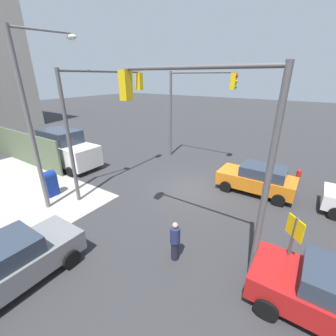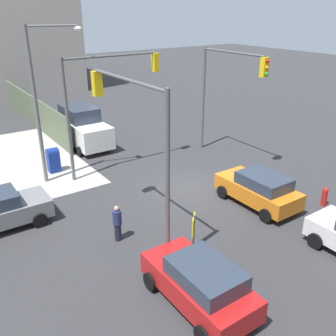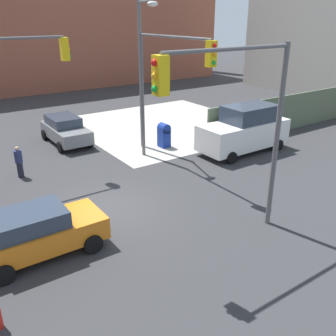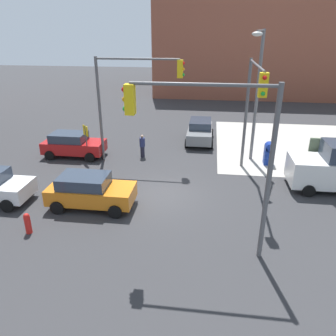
# 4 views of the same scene
# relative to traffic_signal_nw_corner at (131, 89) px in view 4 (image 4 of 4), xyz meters

# --- Properties ---
(ground_plane) EXTENTS (120.00, 120.00, 0.00)m
(ground_plane) POSITION_rel_traffic_signal_nw_corner_xyz_m (2.45, -4.50, -4.63)
(ground_plane) COLOR #333335
(sidewalk_corner) EXTENTS (12.00, 12.00, 0.01)m
(sidewalk_corner) POSITION_rel_traffic_signal_nw_corner_xyz_m (11.45, 4.50, -4.62)
(sidewalk_corner) COLOR #ADA89E
(sidewalk_corner) RESTS_ON ground
(building_warehouse_north) EXTENTS (32.00, 18.00, 12.52)m
(building_warehouse_north) POSITION_rel_traffic_signal_nw_corner_xyz_m (13.65, 29.50, 1.64)
(building_warehouse_north) COLOR #93513D
(building_warehouse_north) RESTS_ON ground
(traffic_signal_nw_corner) EXTENTS (5.39, 0.36, 6.50)m
(traffic_signal_nw_corner) POSITION_rel_traffic_signal_nw_corner_xyz_m (0.00, 0.00, 0.00)
(traffic_signal_nw_corner) COLOR #59595B
(traffic_signal_nw_corner) RESTS_ON ground
(traffic_signal_se_corner) EXTENTS (5.13, 0.36, 6.50)m
(traffic_signal_se_corner) POSITION_rel_traffic_signal_nw_corner_xyz_m (5.01, -9.00, -0.02)
(traffic_signal_se_corner) COLOR #59595B
(traffic_signal_se_corner) RESTS_ON ground
(traffic_signal_ne_corner) EXTENTS (0.36, 5.73, 6.50)m
(traffic_signal_ne_corner) POSITION_rel_traffic_signal_nw_corner_xyz_m (6.95, -2.20, 0.02)
(traffic_signal_ne_corner) COLOR #59595B
(traffic_signal_ne_corner) RESTS_ON ground
(street_lamp_corner) EXTENTS (1.01, 2.60, 8.00)m
(street_lamp_corner) POSITION_rel_traffic_signal_nw_corner_xyz_m (7.55, 0.94, 0.08)
(street_lamp_corner) COLOR slate
(street_lamp_corner) RESTS_ON ground
(warning_sign_two_way) EXTENTS (0.48, 0.48, 2.40)m
(warning_sign_two_way) POSITION_rel_traffic_signal_nw_corner_xyz_m (-2.95, -0.44, -2.99)
(warning_sign_two_way) COLOR #4C4C4C
(warning_sign_two_way) RESTS_ON ground
(mailbox_blue) EXTENTS (0.56, 0.64, 1.43)m
(mailbox_blue) POSITION_rel_traffic_signal_nw_corner_xyz_m (8.65, 0.50, -3.86)
(mailbox_blue) COLOR navy
(mailbox_blue) RESTS_ON ground
(fire_hydrant) EXTENTS (0.26, 0.26, 0.94)m
(fire_hydrant) POSITION_rel_traffic_signal_nw_corner_xyz_m (-2.55, -8.70, -4.14)
(fire_hydrant) COLOR red
(fire_hydrant) RESTS_ON ground
(hatchback_red) EXTENTS (4.03, 2.02, 1.62)m
(hatchback_red) POSITION_rel_traffic_signal_nw_corner_xyz_m (-4.21, 0.26, -3.78)
(hatchback_red) COLOR #B21919
(hatchback_red) RESTS_ON ground
(hatchback_orange) EXTENTS (4.09, 2.02, 1.62)m
(hatchback_orange) POSITION_rel_traffic_signal_nw_corner_xyz_m (-0.72, -6.16, -3.78)
(hatchback_orange) COLOR orange
(hatchback_orange) RESTS_ON ground
(hatchback_gray) EXTENTS (2.02, 4.23, 1.62)m
(hatchback_gray) POSITION_rel_traffic_signal_nw_corner_xyz_m (4.14, 4.51, -3.78)
(hatchback_gray) COLOR slate
(hatchback_gray) RESTS_ON ground
(pedestrian_crossing) EXTENTS (0.36, 0.36, 1.55)m
(pedestrian_crossing) POSITION_rel_traffic_signal_nw_corner_xyz_m (0.45, 0.70, -3.83)
(pedestrian_crossing) COLOR navy
(pedestrian_crossing) RESTS_ON ground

